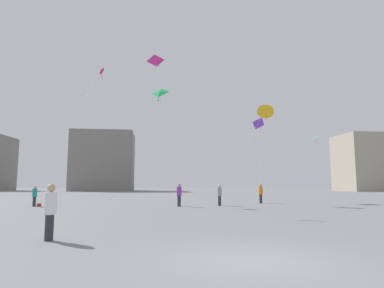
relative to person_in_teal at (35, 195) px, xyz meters
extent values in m
plane|color=slate|center=(12.52, -19.73, -0.91)|extent=(300.00, 300.00, 0.00)
cylinder|color=#2D2D33|center=(0.00, 0.00, -0.53)|extent=(0.25, 0.25, 0.75)
cylinder|color=teal|center=(0.00, 0.00, 0.17)|extent=(0.36, 0.36, 0.65)
sphere|color=tan|center=(0.00, 0.00, 0.62)|extent=(0.25, 0.25, 0.25)
cylinder|color=#2D2D33|center=(6.82, -16.46, -0.50)|extent=(0.26, 0.26, 0.81)
cylinder|color=white|center=(6.82, -16.46, 0.25)|extent=(0.39, 0.39, 0.70)
sphere|color=tan|center=(6.82, -16.46, 0.74)|extent=(0.26, 0.26, 0.26)
cylinder|color=#2D2D33|center=(19.25, 3.17, -0.49)|extent=(0.27, 0.27, 0.83)
cylinder|color=orange|center=(19.25, 3.17, 0.28)|extent=(0.40, 0.40, 0.72)
sphere|color=tan|center=(19.25, 3.17, 0.78)|extent=(0.27, 0.27, 0.27)
cylinder|color=#2D2D33|center=(14.83, -0.15, -0.52)|extent=(0.25, 0.25, 0.78)
cylinder|color=gray|center=(14.83, -0.15, 0.21)|extent=(0.37, 0.37, 0.68)
sphere|color=tan|center=(14.83, -0.15, 0.67)|extent=(0.25, 0.25, 0.25)
cylinder|color=#2D2D33|center=(11.48, -0.73, -0.49)|extent=(0.27, 0.27, 0.84)
cylinder|color=purple|center=(11.48, -0.73, 0.29)|extent=(0.40, 0.40, 0.73)
sphere|color=tan|center=(11.48, -0.73, 0.79)|extent=(0.27, 0.27, 0.27)
cone|color=red|center=(3.55, 6.47, 12.61)|extent=(0.51, 0.78, 0.70)
sphere|color=red|center=(3.56, 6.61, 12.40)|extent=(0.10, 0.10, 0.10)
sphere|color=red|center=(3.56, 6.75, 12.19)|extent=(0.10, 0.10, 0.10)
sphere|color=red|center=(3.56, 6.89, 11.98)|extent=(0.10, 0.10, 0.10)
cylinder|color=silver|center=(1.78, 3.23, 6.50)|extent=(3.57, 6.49, 12.23)
pyramid|color=green|center=(9.94, -5.27, 7.10)|extent=(1.09, 0.82, 0.56)
sphere|color=green|center=(9.92, -5.38, 6.87)|extent=(0.10, 0.10, 0.10)
sphere|color=green|center=(9.89, -5.52, 6.66)|extent=(0.10, 0.10, 0.10)
sphere|color=green|center=(9.85, -5.65, 6.45)|extent=(0.10, 0.10, 0.10)
cylinder|color=silver|center=(10.72, -2.99, 3.74)|extent=(1.55, 4.54, 6.70)
pyramid|color=#D12899|center=(9.06, 9.52, 15.07)|extent=(1.68, 1.05, 0.86)
sphere|color=#D12899|center=(9.19, 9.45, 14.84)|extent=(0.10, 0.10, 0.10)
sphere|color=#D12899|center=(9.32, 9.40, 14.63)|extent=(0.10, 0.10, 0.10)
sphere|color=#D12899|center=(9.45, 9.35, 14.42)|extent=(0.10, 0.10, 0.10)
cylinder|color=silver|center=(10.27, 4.39, 7.72)|extent=(2.44, 10.24, 14.66)
cone|color=yellow|center=(18.66, -0.92, 6.94)|extent=(1.71, 1.56, 1.07)
sphere|color=yellow|center=(18.71, -0.79, 6.73)|extent=(0.10, 0.10, 0.10)
sphere|color=yellow|center=(18.76, -0.66, 6.52)|extent=(0.10, 0.10, 0.10)
sphere|color=yellow|center=(18.81, -0.53, 6.31)|extent=(0.10, 0.10, 0.10)
cylinder|color=silver|center=(16.75, -0.54, 3.66)|extent=(3.85, 0.79, 6.55)
pyramid|color=#1EB2C6|center=(28.08, 10.34, 6.39)|extent=(0.85, 1.23, 0.47)
sphere|color=#1EB2C6|center=(28.21, 10.42, 6.16)|extent=(0.10, 0.10, 0.10)
sphere|color=#1EB2C6|center=(28.32, 10.51, 5.95)|extent=(0.10, 0.10, 0.10)
sphere|color=#1EB2C6|center=(28.43, 10.59, 5.74)|extent=(0.10, 0.10, 0.10)
cylinder|color=silver|center=(23.67, 6.76, 3.38)|extent=(8.87, 7.19, 5.99)
pyramid|color=purple|center=(20.24, 6.93, 7.35)|extent=(1.66, 1.60, 0.91)
sphere|color=purple|center=(20.37, 6.99, 7.12)|extent=(0.10, 0.10, 0.10)
sphere|color=purple|center=(20.48, 7.08, 6.91)|extent=(0.10, 0.10, 0.10)
sphere|color=purple|center=(20.60, 7.16, 6.70)|extent=(0.10, 0.10, 0.10)
cylinder|color=silver|center=(19.75, 5.04, 3.86)|extent=(1.03, 3.76, 6.94)
cube|color=gray|center=(-6.48, 62.76, 6.84)|extent=(16.17, 15.35, 15.49)
cube|color=#A39984|center=(65.52, 53.84, 6.34)|extent=(20.96, 11.93, 14.49)
cube|color=maroon|center=(0.35, 0.10, -0.79)|extent=(0.35, 0.27, 0.24)
camera|label=1|loc=(10.51, -27.36, 0.85)|focal=30.84mm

